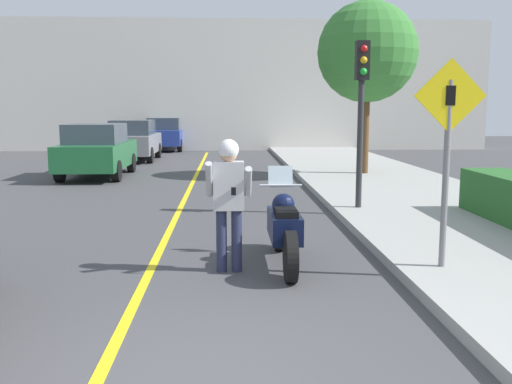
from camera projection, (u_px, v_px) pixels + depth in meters
road_center_line at (170, 228)px, 10.28m from camera, size 0.12×36.00×0.01m
building_backdrop at (219, 86)px, 29.60m from camera, size 28.00×1.20×6.66m
motorcycle at (284, 228)px, 7.85m from camera, size 0.62×2.29×1.31m
person_biker at (229, 191)px, 7.43m from camera, size 0.59×0.48×1.76m
crossing_sign at (448, 143)px, 7.07m from camera, size 0.91×0.08×2.61m
traffic_light at (361, 92)px, 11.32m from camera, size 0.26×0.30×3.32m
street_tree at (367, 52)px, 17.34m from camera, size 3.06×3.06×5.24m
parked_car_green at (97, 150)px, 17.94m from camera, size 1.88×4.20×1.68m
parked_car_grey at (134, 140)px, 23.68m from camera, size 1.88×4.20×1.68m
parked_car_blue at (166, 134)px, 29.55m from camera, size 1.88×4.20×1.68m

